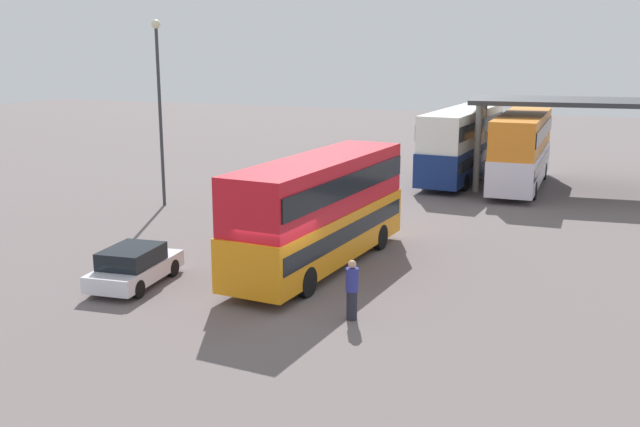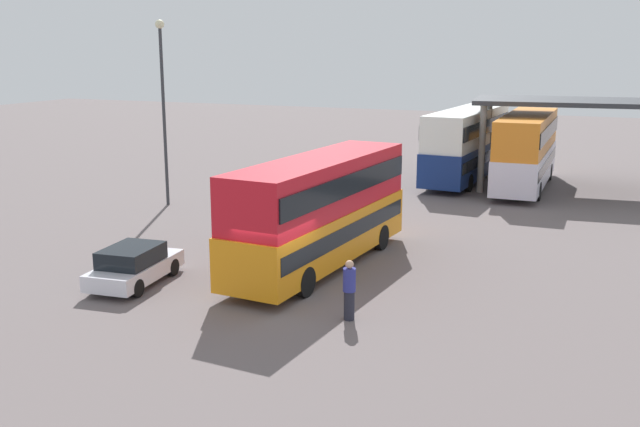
% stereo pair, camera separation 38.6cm
% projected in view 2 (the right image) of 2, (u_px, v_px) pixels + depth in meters
% --- Properties ---
extents(ground_plane, '(140.00, 140.00, 0.00)m').
position_uv_depth(ground_plane, '(283.00, 302.00, 23.26)').
color(ground_plane, '#665C5C').
extents(double_decker_main, '(3.25, 10.41, 4.04)m').
position_uv_depth(double_decker_main, '(320.00, 208.00, 26.49)').
color(double_decker_main, orange).
rests_on(double_decker_main, ground_plane).
extents(parked_hatchback, '(2.07, 4.04, 1.35)m').
position_uv_depth(parked_hatchback, '(134.00, 265.00, 24.82)').
color(parked_hatchback, silver).
rests_on(parked_hatchback, ground_plane).
extents(double_decker_near_canopy, '(3.14, 11.21, 4.25)m').
position_uv_depth(double_decker_near_canopy, '(467.00, 142.00, 43.75)').
color(double_decker_near_canopy, navy).
rests_on(double_decker_near_canopy, ground_plane).
extents(double_decker_mid_row, '(2.58, 10.52, 4.20)m').
position_uv_depth(double_decker_mid_row, '(526.00, 148.00, 41.25)').
color(double_decker_mid_row, white).
rests_on(double_decker_mid_row, ground_plane).
extents(depot_canopy, '(17.14, 7.02, 5.06)m').
position_uv_depth(depot_canopy, '(634.00, 108.00, 39.35)').
color(depot_canopy, '#33353A').
rests_on(depot_canopy, ground_plane).
extents(lamppost_tall, '(0.44, 0.44, 9.17)m').
position_uv_depth(lamppost_tall, '(163.00, 93.00, 36.18)').
color(lamppost_tall, '#33353A').
rests_on(lamppost_tall, ground_plane).
extents(pedestrian_waiting, '(0.38, 0.38, 1.83)m').
position_uv_depth(pedestrian_waiting, '(349.00, 290.00, 21.54)').
color(pedestrian_waiting, '#262633').
rests_on(pedestrian_waiting, ground_plane).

